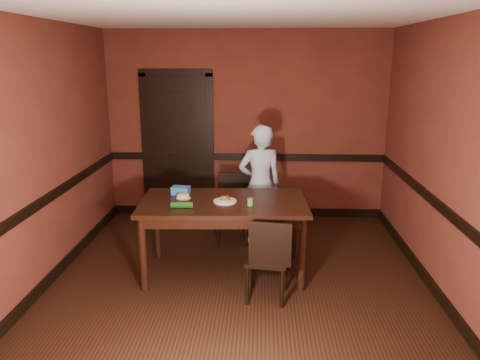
# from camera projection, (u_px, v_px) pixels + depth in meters

# --- Properties ---
(floor) EXTENTS (4.00, 4.50, 0.01)m
(floor) POSITION_uv_depth(u_px,v_px,m) (238.00, 285.00, 4.91)
(floor) COLOR black
(floor) RESTS_ON ground
(ceiling) EXTENTS (4.00, 4.50, 0.01)m
(ceiling) POSITION_uv_depth(u_px,v_px,m) (238.00, 13.00, 4.22)
(ceiling) COLOR silver
(ceiling) RESTS_ON ground
(wall_back) EXTENTS (4.00, 0.02, 2.70)m
(wall_back) POSITION_uv_depth(u_px,v_px,m) (246.00, 126.00, 6.74)
(wall_back) COLOR #5D271C
(wall_back) RESTS_ON ground
(wall_front) EXTENTS (4.00, 0.02, 2.70)m
(wall_front) POSITION_uv_depth(u_px,v_px,m) (216.00, 253.00, 2.39)
(wall_front) COLOR #5D271C
(wall_front) RESTS_ON ground
(wall_left) EXTENTS (0.02, 4.50, 2.70)m
(wall_left) POSITION_uv_depth(u_px,v_px,m) (38.00, 157.00, 4.66)
(wall_left) COLOR #5D271C
(wall_left) RESTS_ON ground
(wall_right) EXTENTS (0.02, 4.50, 2.70)m
(wall_right) POSITION_uv_depth(u_px,v_px,m) (447.00, 162.00, 4.47)
(wall_right) COLOR #5D271C
(wall_right) RESTS_ON ground
(dado_back) EXTENTS (4.00, 0.03, 0.10)m
(dado_back) POSITION_uv_depth(u_px,v_px,m) (246.00, 157.00, 6.84)
(dado_back) COLOR black
(dado_back) RESTS_ON ground
(dado_left) EXTENTS (0.03, 4.50, 0.10)m
(dado_left) POSITION_uv_depth(u_px,v_px,m) (44.00, 201.00, 4.77)
(dado_left) COLOR black
(dado_left) RESTS_ON ground
(dado_right) EXTENTS (0.03, 4.50, 0.10)m
(dado_right) POSITION_uv_depth(u_px,v_px,m) (440.00, 206.00, 4.59)
(dado_right) COLOR black
(dado_right) RESTS_ON ground
(baseboard_back) EXTENTS (4.00, 0.03, 0.12)m
(baseboard_back) POSITION_uv_depth(u_px,v_px,m) (246.00, 211.00, 7.05)
(baseboard_back) COLOR black
(baseboard_back) RESTS_ON ground
(baseboard_left) EXTENTS (0.03, 4.50, 0.12)m
(baseboard_left) POSITION_uv_depth(u_px,v_px,m) (53.00, 276.00, 4.99)
(baseboard_left) COLOR black
(baseboard_left) RESTS_ON ground
(baseboard_right) EXTENTS (0.03, 4.50, 0.12)m
(baseboard_right) POSITION_uv_depth(u_px,v_px,m) (431.00, 284.00, 4.80)
(baseboard_right) COLOR black
(baseboard_right) RESTS_ON ground
(door) EXTENTS (1.05, 0.07, 2.20)m
(door) POSITION_uv_depth(u_px,v_px,m) (178.00, 144.00, 6.82)
(door) COLOR black
(door) RESTS_ON ground
(dining_table) EXTENTS (1.81, 1.07, 0.83)m
(dining_table) POSITION_uv_depth(u_px,v_px,m) (224.00, 237.00, 5.11)
(dining_table) COLOR black
(dining_table) RESTS_ON floor
(chair_far) EXTENTS (0.48, 0.48, 0.88)m
(chair_far) POSITION_uv_depth(u_px,v_px,m) (230.00, 209.00, 5.95)
(chair_far) COLOR black
(chair_far) RESTS_ON floor
(chair_near) EXTENTS (0.45, 0.45, 0.85)m
(chair_near) POSITION_uv_depth(u_px,v_px,m) (267.00, 258.00, 4.56)
(chair_near) COLOR black
(chair_near) RESTS_ON floor
(person) EXTENTS (0.63, 0.49, 1.52)m
(person) POSITION_uv_depth(u_px,v_px,m) (260.00, 184.00, 5.90)
(person) COLOR #ACC9D8
(person) RESTS_ON floor
(sandwich_plate) EXTENTS (0.25, 0.25, 0.06)m
(sandwich_plate) POSITION_uv_depth(u_px,v_px,m) (225.00, 200.00, 4.96)
(sandwich_plate) COLOR silver
(sandwich_plate) RESTS_ON dining_table
(sauce_jar) EXTENTS (0.07, 0.07, 0.08)m
(sauce_jar) POSITION_uv_depth(u_px,v_px,m) (250.00, 202.00, 4.84)
(sauce_jar) COLOR #478D39
(sauce_jar) RESTS_ON dining_table
(cheese_saucer) EXTENTS (0.16, 0.16, 0.05)m
(cheese_saucer) POSITION_uv_depth(u_px,v_px,m) (183.00, 197.00, 5.07)
(cheese_saucer) COLOR silver
(cheese_saucer) RESTS_ON dining_table
(food_tub) EXTENTS (0.22, 0.16, 0.08)m
(food_tub) POSITION_uv_depth(u_px,v_px,m) (181.00, 190.00, 5.24)
(food_tub) COLOR #346FC4
(food_tub) RESTS_ON dining_table
(wrapped_veg) EXTENTS (0.23, 0.07, 0.06)m
(wrapped_veg) POSITION_uv_depth(u_px,v_px,m) (182.00, 205.00, 4.76)
(wrapped_veg) COLOR #144011
(wrapped_veg) RESTS_ON dining_table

